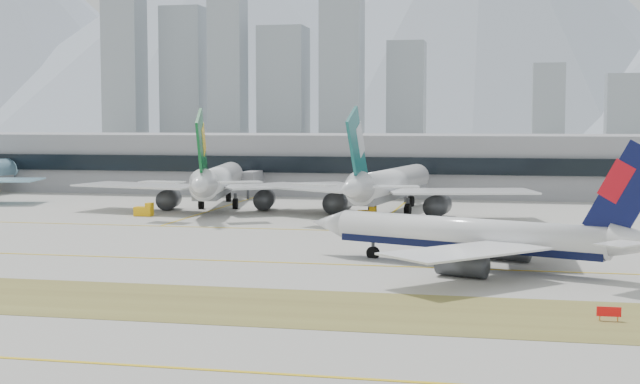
% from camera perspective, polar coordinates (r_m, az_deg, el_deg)
% --- Properties ---
extents(ground, '(3000.00, 3000.00, 0.00)m').
position_cam_1_polar(ground, '(124.39, -6.25, -4.02)').
color(ground, '#9E9C94').
rests_on(ground, ground).
extents(apron_markings, '(360.00, 122.22, 0.06)m').
position_cam_1_polar(apron_markings, '(75.90, -19.08, -9.79)').
color(apron_markings, brown).
rests_on(apron_markings, ground).
extents(taxiing_airliner, '(47.43, 40.11, 16.64)m').
position_cam_1_polar(taxiing_airliner, '(113.74, 10.22, -2.83)').
color(taxiing_airliner, white).
rests_on(taxiing_airliner, ground).
extents(widebody_eva, '(58.48, 57.95, 21.18)m').
position_cam_1_polar(widebody_eva, '(187.89, -6.59, 0.61)').
color(widebody_eva, white).
rests_on(widebody_eva, ground).
extents(widebody_cathay, '(59.51, 58.75, 21.42)m').
position_cam_1_polar(widebody_cathay, '(176.24, 4.41, 0.38)').
color(widebody_cathay, white).
rests_on(widebody_cathay, ground).
extents(terminal, '(280.00, 43.10, 15.00)m').
position_cam_1_polar(terminal, '(235.17, 2.39, 1.88)').
color(terminal, gray).
rests_on(terminal, ground).
extents(hold_sign_right, '(2.20, 0.15, 1.35)m').
position_cam_1_polar(hold_sign_right, '(87.33, 18.00, -7.31)').
color(hold_sign_right, red).
rests_on(hold_sign_right, ground).
extents(gse_c, '(3.55, 2.00, 2.60)m').
position_cam_1_polar(gse_c, '(166.94, 3.06, -1.44)').
color(gse_c, '#FFB60D').
rests_on(gse_c, ground).
extents(gse_b, '(3.55, 2.00, 2.60)m').
position_cam_1_polar(gse_b, '(177.12, -11.17, -1.18)').
color(gse_b, '#FFB60D').
rests_on(gse_b, ground).
extents(city_skyline, '(342.00, 49.80, 140.00)m').
position_cam_1_polar(city_skyline, '(589.32, -2.56, 7.61)').
color(city_skyline, '#89939C').
rests_on(city_skyline, ground).
extents(mountain_ridge, '(2830.00, 1120.00, 470.00)m').
position_cam_1_polar(mountain_ridge, '(1529.86, 11.65, 10.61)').
color(mountain_ridge, '#9EA8B7').
rests_on(mountain_ridge, ground).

